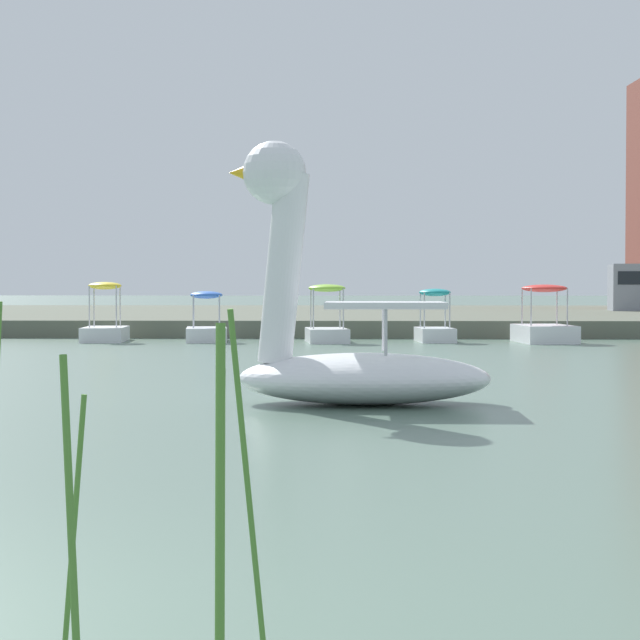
% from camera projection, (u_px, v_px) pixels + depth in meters
% --- Properties ---
extents(shore_bank_far, '(158.77, 27.90, 0.50)m').
position_uv_depth(shore_bank_far, '(300.00, 317.00, 46.17)').
color(shore_bank_far, '#5B6051').
rests_on(shore_bank_far, ground_plane).
extents(swan_boat, '(3.27, 1.68, 3.28)m').
position_uv_depth(swan_boat, '(345.00, 338.00, 14.08)').
color(swan_boat, white).
rests_on(swan_boat, ground_plane).
extents(pedal_boat_red, '(1.52, 2.41, 1.53)m').
position_uv_depth(pedal_boat_red, '(544.00, 325.00, 29.94)').
color(pedal_boat_red, white).
rests_on(pedal_boat_red, ground_plane).
extents(pedal_boat_teal, '(1.05, 1.87, 1.42)m').
position_uv_depth(pedal_boat_teal, '(435.00, 326.00, 30.30)').
color(pedal_boat_teal, white).
rests_on(pedal_boat_teal, ground_plane).
extents(pedal_boat_lime, '(1.27, 2.09, 1.54)m').
position_uv_depth(pedal_boat_lime, '(327.00, 325.00, 30.03)').
color(pedal_boat_lime, white).
rests_on(pedal_boat_lime, ground_plane).
extents(pedal_boat_blue, '(1.31, 2.09, 1.35)m').
position_uv_depth(pedal_boat_blue, '(207.00, 328.00, 30.42)').
color(pedal_boat_blue, white).
rests_on(pedal_boat_blue, ground_plane).
extents(pedal_boat_yellow, '(1.29, 2.25, 1.60)m').
position_uv_depth(pedal_boat_yellow, '(105.00, 325.00, 30.56)').
color(pedal_boat_yellow, white).
rests_on(pedal_boat_yellow, ground_plane).
extents(reed_clump_foreground, '(1.76, 0.90, 1.50)m').
position_uv_depth(reed_clump_foreground, '(27.00, 544.00, 3.59)').
color(reed_clump_foreground, '#4C7F33').
rests_on(reed_clump_foreground, ground_plane).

